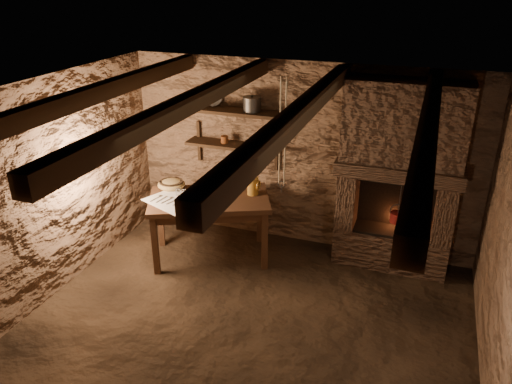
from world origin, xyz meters
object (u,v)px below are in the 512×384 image
(wooden_bowl, at_px, (171,184))
(red_pot, at_px, (398,217))
(work_table, at_px, (210,225))
(stoneware_jug, at_px, (253,178))
(iron_stockpot, at_px, (252,105))

(wooden_bowl, distance_m, red_pot, 2.83)
(work_table, bearing_deg, wooden_bowl, 143.97)
(red_pot, bearing_deg, stoneware_jug, -171.60)
(stoneware_jug, bearing_deg, iron_stockpot, 105.22)
(red_pot, bearing_deg, work_table, -166.51)
(work_table, bearing_deg, red_pot, -11.05)
(work_table, xyz_separation_m, red_pot, (2.21, 0.53, 0.25))
(work_table, bearing_deg, iron_stockpot, 38.83)
(stoneware_jug, relative_size, iron_stockpot, 2.28)
(wooden_bowl, relative_size, iron_stockpot, 1.59)
(work_table, distance_m, red_pot, 2.29)
(iron_stockpot, height_order, red_pot, iron_stockpot)
(stoneware_jug, bearing_deg, red_pot, 2.15)
(work_table, distance_m, stoneware_jug, 0.81)
(iron_stockpot, bearing_deg, stoneware_jug, -68.53)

